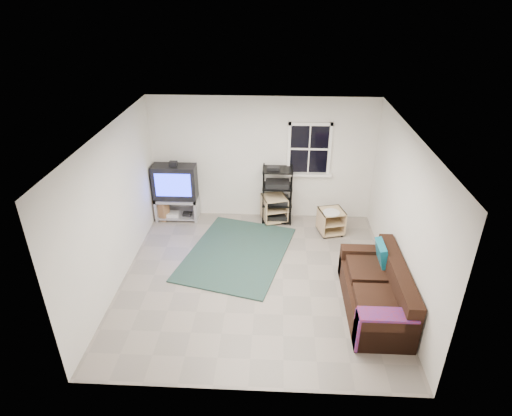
# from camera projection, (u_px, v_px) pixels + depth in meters

# --- Properties ---
(room) EXTENTS (4.60, 4.62, 4.60)m
(room) POSITION_uv_depth(u_px,v_px,m) (309.00, 153.00, 8.66)
(room) COLOR gray
(room) RESTS_ON ground
(tv_unit) EXTENTS (0.89, 0.45, 1.31)m
(tv_unit) POSITION_uv_depth(u_px,v_px,m) (176.00, 188.00, 8.95)
(tv_unit) COLOR #A3A2AA
(tv_unit) RESTS_ON ground
(av_rack) EXTENTS (0.62, 0.45, 1.23)m
(av_rack) POSITION_uv_depth(u_px,v_px,m) (277.00, 198.00, 8.94)
(av_rack) COLOR black
(av_rack) RESTS_ON ground
(side_table_left) EXTENTS (0.61, 0.61, 0.57)m
(side_table_left) POSITION_uv_depth(u_px,v_px,m) (274.00, 207.00, 9.07)
(side_table_left) COLOR tan
(side_table_left) RESTS_ON ground
(side_table_right) EXTENTS (0.57, 0.57, 0.54)m
(side_table_right) POSITION_uv_depth(u_px,v_px,m) (331.00, 219.00, 8.61)
(side_table_right) COLOR tan
(side_table_right) RESTS_ON ground
(sofa) EXTENTS (0.85, 1.91, 0.87)m
(sofa) POSITION_uv_depth(u_px,v_px,m) (377.00, 293.00, 6.56)
(sofa) COLOR black
(sofa) RESTS_ON ground
(shag_rug) EXTENTS (2.26, 2.72, 0.03)m
(shag_rug) POSITION_uv_depth(u_px,v_px,m) (237.00, 253.00, 8.05)
(shag_rug) COLOR #322416
(shag_rug) RESTS_ON ground
(paper_bag) EXTENTS (0.36, 0.30, 0.43)m
(paper_bag) POSITION_uv_depth(u_px,v_px,m) (161.00, 210.00, 9.15)
(paper_bag) COLOR #996C44
(paper_bag) RESTS_ON ground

